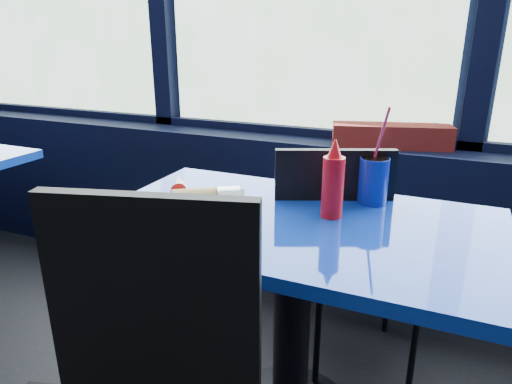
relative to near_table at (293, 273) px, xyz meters
name	(u,v)px	position (x,y,z in m)	size (l,w,h in m)	color
window_sill	(292,214)	(-0.30, 0.87, -0.17)	(5.00, 0.26, 0.80)	black
near_table	(293,273)	(0.00, 0.00, 0.00)	(1.20, 0.70, 0.75)	black
chair_near_back	(350,248)	(0.11, 0.33, -0.04)	(0.55, 0.55, 0.92)	black
planter_box	(391,136)	(0.16, 0.85, 0.28)	(0.51, 0.13, 0.10)	maroon
food_basket	(190,210)	(-0.27, -0.14, 0.22)	(0.32, 0.32, 0.11)	red
ketchup_bottle	(333,183)	(0.09, 0.06, 0.29)	(0.07, 0.07, 0.25)	red
soda_cup	(373,180)	(0.19, 0.23, 0.26)	(0.10, 0.10, 0.32)	#0D2095
napkin	(140,230)	(-0.37, -0.26, 0.18)	(0.14, 0.14, 0.00)	white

